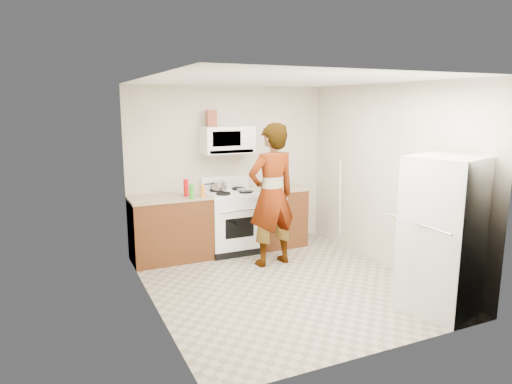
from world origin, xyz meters
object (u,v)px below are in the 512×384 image
person (272,195)px  kettle (278,180)px  gas_range (231,220)px  fridge (443,235)px  microwave (227,140)px  saucepan (219,186)px

person → kettle: bearing=-128.4°
gas_range → person: size_ratio=0.57×
gas_range → fridge: fridge is taller
gas_range → fridge: bearing=-65.4°
microwave → kettle: size_ratio=4.12×
gas_range → kettle: size_ratio=6.13×
gas_range → fridge: 3.15m
fridge → microwave: bearing=95.9°
person → fridge: bearing=109.3°
microwave → kettle: bearing=2.5°
microwave → saucepan: (-0.14, -0.00, -0.69)m
kettle → saucepan: bearing=172.9°
person → kettle: (0.58, 0.93, 0.04)m
gas_range → saucepan: (-0.14, 0.12, 0.53)m
fridge → person: bearing=97.9°
microwave → fridge: size_ratio=0.45×
saucepan → gas_range: bearing=-41.0°
person → kettle: 1.10m
fridge → kettle: bearing=80.1°
person → fridge: (1.00, -2.08, -0.14)m
kettle → saucepan: (-1.02, -0.04, -0.01)m
person → kettle: person is taller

